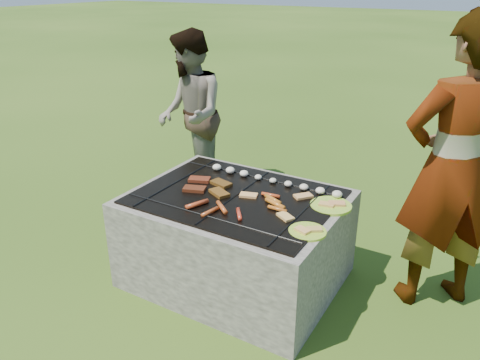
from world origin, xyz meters
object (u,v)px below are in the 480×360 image
(plate_far, at_px, (331,206))
(cook, at_px, (452,169))
(fire_pit, at_px, (236,241))
(plate_near, at_px, (308,231))
(bystander, at_px, (190,115))

(plate_far, relative_size, cook, 0.16)
(fire_pit, bearing_deg, plate_far, 17.26)
(plate_near, xyz_separation_m, cook, (0.60, 0.63, 0.26))
(fire_pit, bearing_deg, cook, 21.16)
(bystander, bearing_deg, cook, 34.04)
(cook, height_order, bystander, cook)
(fire_pit, xyz_separation_m, bystander, (-1.07, 1.00, 0.46))
(plate_far, bearing_deg, bystander, 153.18)
(plate_near, relative_size, bystander, 0.17)
(fire_pit, height_order, plate_far, plate_far)
(cook, xyz_separation_m, bystander, (-2.23, 0.55, -0.13))
(plate_near, height_order, cook, cook)
(plate_far, height_order, bystander, bystander)
(fire_pit, bearing_deg, plate_near, -18.06)
(fire_pit, relative_size, cook, 0.74)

